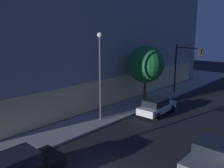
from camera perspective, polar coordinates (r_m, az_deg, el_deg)
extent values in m
cube|color=#4C4C51|center=(35.39, -9.97, -0.15)|extent=(34.35, 23.12, 0.15)
cube|color=#FCDD97|center=(27.32, 4.54, -0.39)|extent=(30.55, 0.60, 2.83)
cube|color=#91979B|center=(34.63, -10.43, 12.39)|extent=(33.95, 22.72, 15.24)
cylinder|color=black|center=(30.55, 15.16, 3.56)|extent=(0.18, 0.18, 6.00)
cylinder|color=black|center=(29.54, 18.51, 8.31)|extent=(0.12, 3.51, 0.12)
cube|color=black|center=(29.10, 20.67, 7.12)|extent=(0.32, 0.32, 0.90)
sphere|color=red|center=(29.06, 20.96, 6.54)|extent=(0.18, 0.18, 0.18)
cylinder|color=#515151|center=(19.67, -2.87, 1.05)|extent=(0.16, 0.16, 7.05)
sphere|color=#F9EFC6|center=(19.32, -2.99, 11.82)|extent=(0.44, 0.44, 0.44)
cylinder|color=#503B1E|center=(25.14, 7.98, -1.73)|extent=(0.29, 0.29, 2.69)
sphere|color=#1F7432|center=(24.62, 8.18, 4.82)|extent=(3.86, 3.86, 3.86)
cube|color=black|center=(13.01, -23.02, -16.98)|extent=(2.30, 1.68, 0.69)
cube|color=#F9F4CC|center=(14.77, -14.60, -15.62)|extent=(0.12, 0.20, 0.12)
cube|color=#F9F4CC|center=(13.95, -11.99, -17.23)|extent=(0.12, 0.20, 0.12)
cylinder|color=black|center=(14.85, -18.03, -17.01)|extent=(0.69, 0.24, 0.69)
cube|color=slate|center=(14.45, 22.95, -16.79)|extent=(4.17, 1.92, 0.73)
cube|color=black|center=(14.41, 23.61, -13.90)|extent=(2.01, 1.72, 0.63)
cylinder|color=black|center=(15.97, 21.13, -15.25)|extent=(0.61, 0.24, 0.61)
cube|color=silver|center=(22.63, 10.96, -5.67)|extent=(4.59, 1.87, 0.62)
cube|color=black|center=(22.17, 10.59, -4.38)|extent=(2.45, 1.63, 0.60)
cube|color=#F9F4CC|center=(24.74, 12.45, -4.20)|extent=(0.13, 0.20, 0.12)
cube|color=#F9F4CC|center=(24.30, 14.63, -4.61)|extent=(0.13, 0.20, 0.12)
cylinder|color=black|center=(24.30, 10.79, -5.19)|extent=(0.64, 0.26, 0.63)
cylinder|color=black|center=(23.54, 14.48, -5.93)|extent=(0.64, 0.26, 0.63)
cylinder|color=black|center=(22.00, 7.12, -6.90)|extent=(0.64, 0.26, 0.63)
cylinder|color=black|center=(21.16, 11.09, -7.81)|extent=(0.64, 0.26, 0.63)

